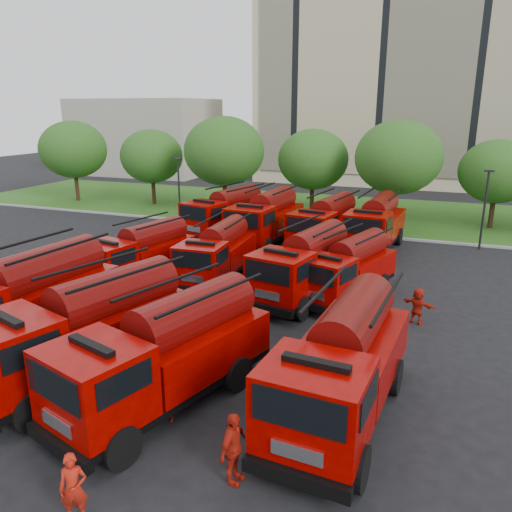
{
  "coord_description": "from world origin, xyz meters",
  "views": [
    {
      "loc": [
        9.46,
        -17.14,
        8.79
      ],
      "look_at": [
        1.13,
        4.88,
        1.8
      ],
      "focal_mm": 35.0,
      "sensor_mm": 36.0,
      "label": 1
    }
  ],
  "objects_px": {
    "fire_truck_2": "(166,353)",
    "fire_truck_10": "(327,224)",
    "fire_truck_0": "(22,301)",
    "firefighter_5": "(416,323)",
    "firefighter_3": "(328,419)",
    "fire_truck_6": "(305,264)",
    "fire_truck_7": "(348,268)",
    "fire_truck_8": "(227,213)",
    "fire_truck_9": "(266,218)",
    "fire_truck_11": "(376,224)",
    "fire_truck_3": "(343,363)",
    "fire_truck_5": "(218,253)",
    "firefighter_2": "(234,481)",
    "firefighter_1": "(167,420)",
    "fire_truck_1": "(87,329)",
    "fire_truck_4": "(141,253)",
    "firefighter_4": "(166,316)"
  },
  "relations": [
    {
      "from": "fire_truck_4",
      "to": "fire_truck_6",
      "type": "bearing_deg",
      "value": 16.76
    },
    {
      "from": "fire_truck_3",
      "to": "fire_truck_8",
      "type": "height_order",
      "value": "fire_truck_3"
    },
    {
      "from": "fire_truck_2",
      "to": "fire_truck_11",
      "type": "height_order",
      "value": "fire_truck_2"
    },
    {
      "from": "firefighter_4",
      "to": "fire_truck_6",
      "type": "bearing_deg",
      "value": -107.46
    },
    {
      "from": "fire_truck_2",
      "to": "firefighter_3",
      "type": "bearing_deg",
      "value": 27.82
    },
    {
      "from": "fire_truck_5",
      "to": "fire_truck_7",
      "type": "height_order",
      "value": "fire_truck_5"
    },
    {
      "from": "firefighter_2",
      "to": "firefighter_4",
      "type": "bearing_deg",
      "value": 46.03
    },
    {
      "from": "fire_truck_1",
      "to": "firefighter_4",
      "type": "distance_m",
      "value": 5.65
    },
    {
      "from": "fire_truck_0",
      "to": "fire_truck_2",
      "type": "height_order",
      "value": "fire_truck_0"
    },
    {
      "from": "fire_truck_7",
      "to": "fire_truck_10",
      "type": "relative_size",
      "value": 0.89
    },
    {
      "from": "fire_truck_2",
      "to": "firefighter_5",
      "type": "height_order",
      "value": "fire_truck_2"
    },
    {
      "from": "fire_truck_7",
      "to": "fire_truck_8",
      "type": "relative_size",
      "value": 0.88
    },
    {
      "from": "firefighter_2",
      "to": "firefighter_4",
      "type": "height_order",
      "value": "firefighter_2"
    },
    {
      "from": "firefighter_1",
      "to": "firefighter_4",
      "type": "height_order",
      "value": "firefighter_4"
    },
    {
      "from": "fire_truck_5",
      "to": "fire_truck_8",
      "type": "relative_size",
      "value": 0.87
    },
    {
      "from": "fire_truck_2",
      "to": "firefighter_3",
      "type": "distance_m",
      "value": 5.2
    },
    {
      "from": "fire_truck_9",
      "to": "firefighter_5",
      "type": "height_order",
      "value": "fire_truck_9"
    },
    {
      "from": "fire_truck_3",
      "to": "fire_truck_7",
      "type": "bearing_deg",
      "value": 103.99
    },
    {
      "from": "fire_truck_2",
      "to": "fire_truck_3",
      "type": "xyz_separation_m",
      "value": [
        5.11,
        1.23,
        0.02
      ]
    },
    {
      "from": "fire_truck_9",
      "to": "firefighter_1",
      "type": "bearing_deg",
      "value": -74.56
    },
    {
      "from": "firefighter_1",
      "to": "fire_truck_8",
      "type": "bearing_deg",
      "value": 122.64
    },
    {
      "from": "firefighter_5",
      "to": "fire_truck_11",
      "type": "bearing_deg",
      "value": -50.66
    },
    {
      "from": "fire_truck_1",
      "to": "firefighter_1",
      "type": "distance_m",
      "value": 4.29
    },
    {
      "from": "fire_truck_9",
      "to": "fire_truck_11",
      "type": "bearing_deg",
      "value": 13.44
    },
    {
      "from": "firefighter_2",
      "to": "fire_truck_10",
      "type": "bearing_deg",
      "value": 13.79
    },
    {
      "from": "fire_truck_6",
      "to": "fire_truck_11",
      "type": "relative_size",
      "value": 0.99
    },
    {
      "from": "fire_truck_0",
      "to": "fire_truck_3",
      "type": "relative_size",
      "value": 1.06
    },
    {
      "from": "fire_truck_0",
      "to": "firefighter_2",
      "type": "bearing_deg",
      "value": -15.18
    },
    {
      "from": "fire_truck_5",
      "to": "firefighter_2",
      "type": "distance_m",
      "value": 15.13
    },
    {
      "from": "fire_truck_2",
      "to": "fire_truck_10",
      "type": "xyz_separation_m",
      "value": [
        0.52,
        19.12,
        -0.03
      ]
    },
    {
      "from": "fire_truck_2",
      "to": "firefighter_5",
      "type": "xyz_separation_m",
      "value": [
        6.8,
        8.95,
        -1.71
      ]
    },
    {
      "from": "fire_truck_0",
      "to": "firefighter_3",
      "type": "height_order",
      "value": "fire_truck_0"
    },
    {
      "from": "fire_truck_0",
      "to": "firefighter_5",
      "type": "bearing_deg",
      "value": 33.96
    },
    {
      "from": "fire_truck_1",
      "to": "fire_truck_3",
      "type": "height_order",
      "value": "fire_truck_1"
    },
    {
      "from": "fire_truck_1",
      "to": "fire_truck_8",
      "type": "relative_size",
      "value": 1.05
    },
    {
      "from": "fire_truck_8",
      "to": "firefighter_3",
      "type": "height_order",
      "value": "fire_truck_8"
    },
    {
      "from": "fire_truck_7",
      "to": "firefighter_3",
      "type": "distance_m",
      "value": 10.18
    },
    {
      "from": "fire_truck_3",
      "to": "fire_truck_8",
      "type": "distance_m",
      "value": 22.16
    },
    {
      "from": "fire_truck_1",
      "to": "fire_truck_4",
      "type": "distance_m",
      "value": 9.89
    },
    {
      "from": "fire_truck_8",
      "to": "fire_truck_11",
      "type": "xyz_separation_m",
      "value": [
        10.34,
        0.17,
        0.02
      ]
    },
    {
      "from": "fire_truck_0",
      "to": "firefighter_5",
      "type": "distance_m",
      "value": 15.84
    },
    {
      "from": "fire_truck_8",
      "to": "fire_truck_5",
      "type": "bearing_deg",
      "value": -55.56
    },
    {
      "from": "fire_truck_7",
      "to": "firefighter_2",
      "type": "relative_size",
      "value": 3.62
    },
    {
      "from": "firefighter_1",
      "to": "firefighter_4",
      "type": "xyz_separation_m",
      "value": [
        -3.97,
        6.64,
        0.0
      ]
    },
    {
      "from": "fire_truck_10",
      "to": "firefighter_3",
      "type": "bearing_deg",
      "value": -67.6
    },
    {
      "from": "fire_truck_8",
      "to": "firefighter_3",
      "type": "distance_m",
      "value": 22.32
    },
    {
      "from": "fire_truck_1",
      "to": "fire_truck_7",
      "type": "height_order",
      "value": "fire_truck_1"
    },
    {
      "from": "fire_truck_0",
      "to": "firefighter_1",
      "type": "distance_m",
      "value": 8.04
    },
    {
      "from": "fire_truck_2",
      "to": "fire_truck_6",
      "type": "distance_m",
      "value": 10.41
    },
    {
      "from": "fire_truck_6",
      "to": "fire_truck_7",
      "type": "distance_m",
      "value": 2.05
    }
  ]
}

